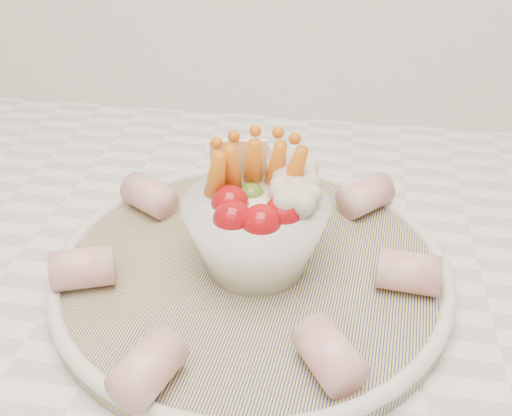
# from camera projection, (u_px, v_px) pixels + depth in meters

# --- Properties ---
(serving_platter) EXTENTS (0.35, 0.35, 0.02)m
(serving_platter) POSITION_uv_depth(u_px,v_px,m) (251.00, 267.00, 0.47)
(serving_platter) COLOR navy
(serving_platter) RESTS_ON kitchen_counter
(veggie_bowl) EXTENTS (0.11, 0.11, 0.10)m
(veggie_bowl) POSITION_uv_depth(u_px,v_px,m) (259.00, 222.00, 0.45)
(veggie_bowl) COLOR white
(veggie_bowl) RESTS_ON serving_platter
(cured_meat_rolls) EXTENTS (0.30, 0.32, 0.03)m
(cured_meat_rolls) POSITION_uv_depth(u_px,v_px,m) (250.00, 247.00, 0.46)
(cured_meat_rolls) COLOR #C35962
(cured_meat_rolls) RESTS_ON serving_platter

